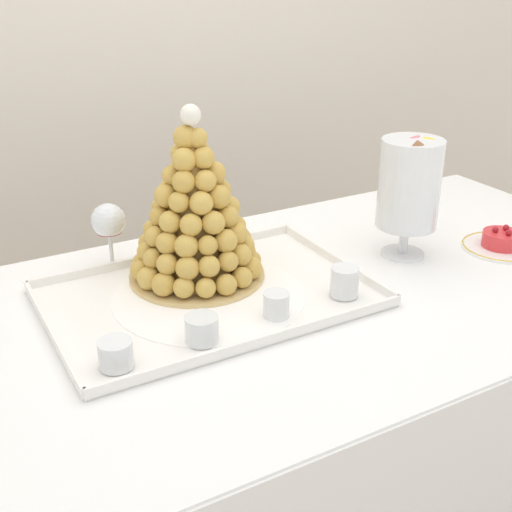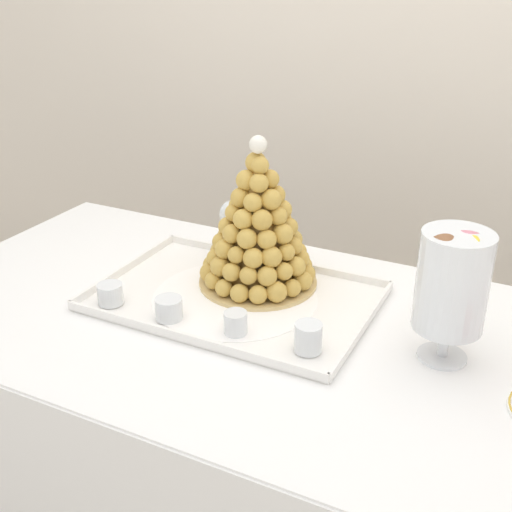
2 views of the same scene
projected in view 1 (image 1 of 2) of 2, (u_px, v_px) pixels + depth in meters
The scene contains 10 objects.
buffet_table at pixel (285, 341), 1.33m from camera, with size 1.72×0.82×0.74m.
serving_tray at pixel (209, 297), 1.27m from camera, with size 0.61×0.41×0.02m.
croquembouche at pixel (195, 213), 1.28m from camera, with size 0.27×0.27×0.35m.
dessert_cup_left at pixel (116, 355), 1.04m from camera, with size 0.06×0.06×0.05m.
dessert_cup_mid_left at pixel (202, 330), 1.11m from camera, with size 0.06×0.06×0.05m.
dessert_cup_centre at pixel (276, 305), 1.19m from camera, with size 0.05×0.05×0.05m.
dessert_cup_mid_right at pixel (344, 283), 1.26m from camera, with size 0.05×0.05×0.06m.
macaron_goblet at pixel (409, 185), 1.39m from camera, with size 0.13×0.13×0.28m.
fruit_tart_plate at pixel (501, 243), 1.48m from camera, with size 0.17×0.17×0.05m.
wine_glass at pixel (109, 223), 1.35m from camera, with size 0.07×0.07×0.15m.
Camera 1 is at (-0.61, -0.97, 1.35)m, focal length 46.24 mm.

